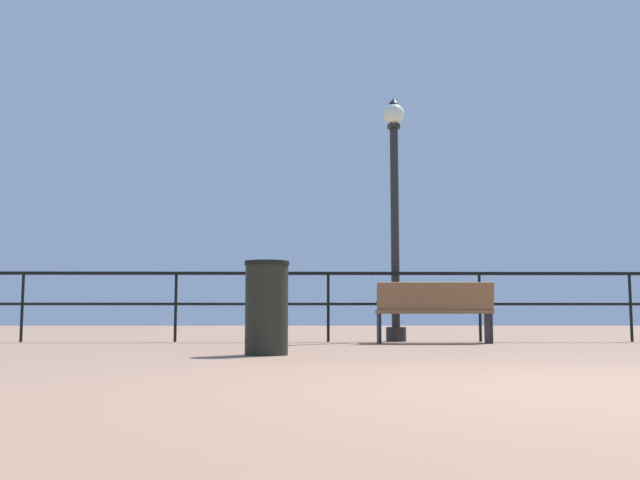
{
  "coord_description": "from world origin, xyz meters",
  "views": [
    {
      "loc": [
        -1.44,
        -3.78,
        0.36
      ],
      "look_at": [
        -1.29,
        6.84,
        1.5
      ],
      "focal_mm": 40.94,
      "sensor_mm": 36.0,
      "label": 1
    }
  ],
  "objects": [
    {
      "name": "lamppost_center",
      "position": [
        -0.11,
        7.51,
        2.16
      ],
      "size": [
        0.34,
        0.34,
        3.85
      ],
      "color": "black",
      "rests_on": "ground_plane"
    },
    {
      "name": "bench_near_left",
      "position": [
        0.34,
        6.62,
        0.5
      ],
      "size": [
        1.66,
        0.6,
        0.87
      ],
      "color": "brown",
      "rests_on": "ground_plane"
    },
    {
      "name": "ground_plane",
      "position": [
        0.0,
        0.0,
        0.0
      ],
      "size": [
        60.0,
        60.0,
        0.0
      ],
      "primitive_type": "plane",
      "color": "#946F58"
    },
    {
      "name": "pier_railing",
      "position": [
        0.0,
        7.34,
        0.79
      ],
      "size": [
        25.51,
        0.05,
        1.06
      ],
      "color": "black",
      "rests_on": "ground_plane"
    },
    {
      "name": "trash_bin",
      "position": [
        -1.86,
        3.42,
        0.46
      ],
      "size": [
        0.44,
        0.44,
        0.92
      ],
      "color": "black",
      "rests_on": "ground_plane"
    }
  ]
}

